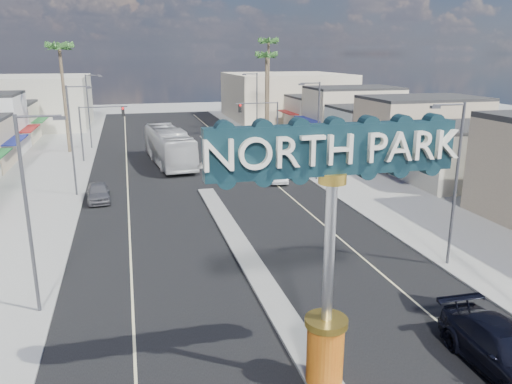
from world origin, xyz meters
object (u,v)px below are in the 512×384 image
streetlight_r_near (454,177)px  streetlight_l_mid (73,135)px  traffic_signal_left (98,122)px  car_parked_left (98,192)px  traffic_signal_right (263,117)px  car_parked_right (277,174)px  streetlight_r_mid (317,126)px  streetlight_l_far (90,108)px  streetlight_r_far (256,104)px  city_bus (169,146)px  gateway_sign (331,228)px  palm_left_far (60,53)px  streetlight_l_near (31,206)px  palm_right_mid (266,60)px  suv_right (505,351)px  palm_right_far (269,47)px

streetlight_r_near → streetlight_l_mid: bearing=136.2°
streetlight_l_mid → streetlight_r_near: same height
traffic_signal_left → car_parked_left: traffic_signal_left is taller
traffic_signal_right → car_parked_right: bearing=-99.8°
traffic_signal_left → traffic_signal_right: (18.37, 0.00, 0.00)m
streetlight_r_mid → car_parked_right: streetlight_r_mid is taller
streetlight_l_mid → streetlight_l_far: bearing=90.0°
streetlight_r_near → car_parked_left: (-19.20, 18.04, -4.33)m
streetlight_r_far → car_parked_left: 31.01m
car_parked_right → city_bus: 13.54m
gateway_sign → palm_left_far: 50.06m
streetlight_l_near → streetlight_l_far: same height
streetlight_r_mid → palm_right_mid: palm_right_mid is taller
palm_right_mid → car_parked_right: bearing=-103.5°
streetlight_r_far → suv_right: bearing=-94.2°
traffic_signal_right → palm_left_far: palm_left_far is taller
palm_left_far → suv_right: palm_left_far is taller
streetlight_l_mid → palm_right_mid: palm_right_mid is taller
streetlight_l_mid → palm_left_far: (-2.57, 20.00, 6.43)m
traffic_signal_right → city_bus: 11.89m
streetlight_l_mid → city_bus: size_ratio=0.66×
streetlight_r_mid → city_bus: bearing=139.2°
streetlight_l_mid → palm_right_far: size_ratio=0.64×
gateway_sign → city_bus: 39.02m
traffic_signal_left → streetlight_r_mid: (19.62, -13.99, 0.79)m
palm_right_far → car_parked_left: bearing=-125.0°
streetlight_r_near → streetlight_r_far: same height
streetlight_l_near → palm_left_far: (-2.57, 40.00, 6.43)m
palm_right_far → streetlight_l_far: bearing=-158.5°
city_bus → palm_right_mid: bearing=39.8°
traffic_signal_right → streetlight_r_near: 34.03m
streetlight_l_near → suv_right: (17.12, -8.98, -4.20)m
traffic_signal_right → streetlight_r_mid: 14.07m
traffic_signal_left → suv_right: traffic_signal_left is taller
streetlight_l_far → palm_right_far: 28.29m
palm_right_mid → car_parked_right: (-6.12, -25.42, -9.90)m
streetlight_l_near → suv_right: 19.79m
traffic_signal_left → car_parked_right: traffic_signal_left is taller
streetlight_r_far → palm_right_far: bearing=65.5°
traffic_signal_right → palm_left_far: 24.09m
streetlight_r_far → car_parked_left: size_ratio=2.09×
streetlight_r_near → palm_left_far: 46.80m
palm_left_far → city_bus: size_ratio=0.96×
palm_right_mid → car_parked_left: size_ratio=2.80×
traffic_signal_right → palm_right_far: (5.82, 18.01, 8.11)m
streetlight_r_far → palm_right_mid: bearing=57.3°
gateway_sign → car_parked_right: size_ratio=2.14×
streetlight_l_mid → palm_left_far: size_ratio=0.69×
streetlight_r_far → car_parked_right: streetlight_r_far is taller
streetlight_r_mid → gateway_sign: bearing=-110.4°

